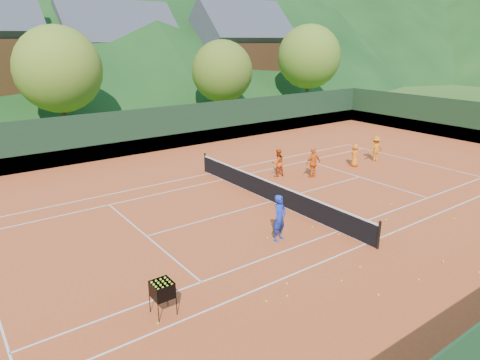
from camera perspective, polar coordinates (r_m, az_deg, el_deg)
ground at (r=20.36m, az=4.27°, el=-2.90°), size 400.00×400.00×0.00m
clay_court at (r=20.35m, az=4.27°, el=-2.88°), size 40.00×24.00×0.02m
coach at (r=16.25m, az=5.29°, el=-5.04°), size 0.76×0.60×1.81m
student_a at (r=23.87m, az=5.06°, el=2.32°), size 0.83×0.68×1.57m
student_b at (r=23.91m, az=9.74°, el=2.23°), size 0.99×0.50×1.63m
student_c at (r=26.56m, az=15.08°, el=3.21°), size 0.78×0.63×1.40m
student_d at (r=28.12m, az=17.62°, el=4.00°), size 1.16×0.87×1.59m
tennis_ball_0 at (r=12.34m, az=-10.88°, el=-18.25°), size 0.07×0.07×0.07m
tennis_ball_1 at (r=14.28m, az=13.37°, el=-12.94°), size 0.07×0.07×0.07m
tennis_ball_2 at (r=21.01m, az=19.44°, el=-3.10°), size 0.07×0.07×0.07m
tennis_ball_3 at (r=13.00m, az=3.52°, el=-15.82°), size 0.07×0.07×0.07m
tennis_ball_5 at (r=17.32m, az=13.07°, el=-7.09°), size 0.07×0.07×0.07m
tennis_ball_7 at (r=19.17m, az=6.88°, el=-4.19°), size 0.07×0.07×0.07m
tennis_ball_8 at (r=20.47m, az=26.67°, el=-4.62°), size 0.07×0.07×0.07m
tennis_ball_9 at (r=16.36m, az=29.19°, el=-10.69°), size 0.07×0.07×0.07m
tennis_ball_10 at (r=17.83m, az=19.30°, el=-6.93°), size 0.07×0.07×0.07m
tennis_ball_11 at (r=15.20m, az=15.70°, el=-11.09°), size 0.07×0.07×0.07m
tennis_ball_12 at (r=13.88m, az=17.95°, el=-14.37°), size 0.07×0.07×0.07m
tennis_ball_13 at (r=17.76m, az=9.64°, el=-6.21°), size 0.07×0.07×0.07m
tennis_ball_14 at (r=16.66m, az=3.70°, el=-7.69°), size 0.07×0.07×0.07m
tennis_ball_15 at (r=13.27m, az=6.32°, el=-15.13°), size 0.07×0.07×0.07m
tennis_ball_16 at (r=16.52m, az=25.43°, el=-9.80°), size 0.07×0.07×0.07m
tennis_ball_17 at (r=21.39m, az=18.29°, el=-2.60°), size 0.07×0.07×0.07m
tennis_ball_18 at (r=13.85m, az=6.28°, el=-13.56°), size 0.07×0.07×0.07m
tennis_ball_19 at (r=15.08m, az=22.70°, el=-12.15°), size 0.07×0.07×0.07m
tennis_ball_20 at (r=18.32m, az=20.21°, el=-6.34°), size 0.07×0.07×0.07m
tennis_ball_23 at (r=19.23m, az=18.88°, el=-5.02°), size 0.07×0.07×0.07m
court_lines at (r=20.35m, az=4.27°, el=-2.84°), size 23.83×11.03×0.00m
tennis_net at (r=20.17m, az=4.30°, el=-1.52°), size 0.10×12.07×1.10m
perimeter_fence at (r=19.93m, az=4.36°, el=0.50°), size 40.40×24.24×3.00m
ball_hopper at (r=12.32m, az=-10.34°, el=-14.27°), size 0.57×0.57×1.00m
chalet_mid at (r=51.82m, az=-15.89°, el=15.01°), size 12.65×8.82×11.45m
chalet_right at (r=54.99m, az=-0.05°, el=16.10°), size 11.50×8.82×11.91m
tree_b at (r=35.46m, az=-23.07°, el=13.41°), size 6.40×6.40×8.40m
tree_c at (r=40.30m, az=-2.38°, el=14.28°), size 5.60×5.60×7.35m
tree_d at (r=48.67m, az=9.19°, el=15.91°), size 6.80×6.80×8.93m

